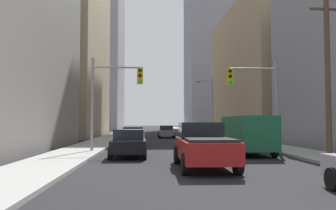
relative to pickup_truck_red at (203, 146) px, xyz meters
name	(u,v)px	position (x,y,z in m)	size (l,w,h in m)	color
sidewalk_left	(119,134)	(-6.69, 39.23, -0.86)	(2.98, 160.00, 0.15)	#9E9E99
sidewalk_right	(207,134)	(6.94, 39.23, -0.86)	(2.98, 160.00, 0.15)	#9E9E99
pickup_truck_red	(203,146)	(0.00, 0.00, 0.00)	(2.20, 5.43, 1.90)	maroon
cargo_van_green	(248,133)	(3.57, 5.70, 0.35)	(2.16, 5.22, 2.26)	#195938
sedan_black	(129,143)	(-3.34, 4.68, -0.16)	(1.95, 4.23, 1.52)	black
sedan_white	(133,136)	(-3.49, 14.62, -0.16)	(1.95, 4.23, 1.52)	white
sedan_navy	(210,134)	(3.66, 18.44, -0.16)	(1.95, 4.23, 1.52)	#141E4C
sedan_grey	(166,132)	(0.02, 28.26, -0.16)	(1.95, 4.26, 1.52)	slate
traffic_signal_near_left	(114,89)	(-4.43, 7.58, 3.08)	(3.27, 0.44, 6.00)	gray
traffic_signal_near_right	(255,90)	(4.64, 7.58, 3.09)	(3.34, 0.44, 6.00)	gray
utility_pole_right	(328,65)	(7.23, 3.33, 4.02)	(2.20, 0.28, 9.37)	brown
street_lamp_right	(210,102)	(5.81, 30.10, 3.58)	(2.18, 0.32, 7.50)	gray
building_left_mid_office	(46,24)	(-16.63, 34.62, 14.79)	(15.51, 22.15, 31.44)	tan
building_left_far_tower	(76,27)	(-22.25, 82.25, 27.55)	(25.44, 25.62, 56.96)	#93939E
building_right_mid_block	(280,72)	(17.09, 34.99, 8.32)	(15.00, 28.16, 18.51)	tan
building_right_far_highrise	(231,4)	(21.96, 82.83, 35.17)	(25.75, 19.60, 72.21)	#93939E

